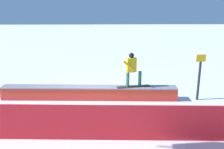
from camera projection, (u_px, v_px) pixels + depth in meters
The scene contains 5 objects.
ground_plane at pixel (89, 99), 10.38m from camera, with size 120.00×120.00×0.00m, color white.
grind_box at pixel (89, 93), 10.31m from camera, with size 7.61×0.96×0.58m.
snowboarder at pixel (132, 69), 9.97m from camera, with size 1.49×0.59×1.48m.
safety_fence at pixel (82, 123), 6.97m from camera, with size 9.67×0.06×1.11m, color red.
trail_marker at pixel (199, 76), 10.05m from camera, with size 0.40×0.10×1.99m.
Camera 1 is at (-0.66, 9.78, 3.73)m, focal length 38.00 mm.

